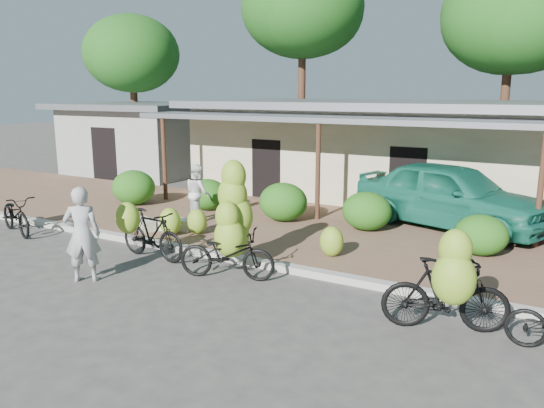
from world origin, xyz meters
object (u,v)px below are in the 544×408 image
Objects in this scene: tree_back_left at (130,52)px; vendor at (82,234)px; bike_right at (447,289)px; teal_van at (451,195)px; tree_far_center at (300,7)px; bike_far_left at (12,212)px; bike_center at (230,234)px; sack_near at (176,224)px; sack_far at (144,224)px; bystander at (198,193)px; bike_left at (149,232)px; tree_center_right at (507,17)px.

vendor is (11.69, -13.58, -4.66)m from tree_back_left.
teal_van reaches higher than bike_right.
tree_far_center reaches higher than bike_far_left.
teal_van is at bearing -46.40° from bike_center.
sack_far is (-0.75, -0.39, -0.01)m from sack_near.
bike_right is 0.39× the size of teal_van.
teal_van is (6.22, 2.80, 0.08)m from bystander.
tree_far_center reaches higher than teal_van.
bystander is at bearing 130.93° from teal_van.
bike_left reaches higher than sack_far.
tree_back_left is at bearing 32.35° from bike_center.
bike_left is 2.55× the size of sack_far.
bike_right reaches higher than sack_near.
bystander is (-0.76, 4.66, -0.03)m from vendor.
sack_far is at bearing -115.99° from tree_center_right.
tree_back_left is 22.75m from bike_right.
sack_far is at bearing 51.51° from bike_left.
teal_van is at bearing -40.54° from bike_far_left.
bike_center reaches higher than sack_near.
bike_center is at bearing 169.92° from bystander.
bike_center is (13.99, -11.83, -4.75)m from tree_back_left.
bystander is at bearing -116.04° from tree_center_right.
vendor is at bearing -77.45° from tree_far_center.
tree_center_right reaches higher than sack_near.
bike_left is 1.19× the size of bystander.
tree_far_center is at bearing -113.75° from vendor.
bike_center is 0.45× the size of teal_van.
bike_right is 7.83m from sack_near.
tree_center_right is 5.37× the size of bystander.
bystander is (-0.06, 1.06, 0.65)m from sack_near.
tree_center_right reaches higher than tree_back_left.
sack_far is 3.59m from vendor.
vendor is at bearing 80.38° from bike_right.
bike_left is 0.94× the size of bike_right.
vendor is at bearing -107.27° from tree_center_right.
bike_right is (11.13, -0.36, 0.12)m from bike_far_left.
bystander is at bearing -76.17° from tree_far_center.
bike_left is 2.13m from bike_center.
bike_left is 6.55m from bike_right.
teal_van is at bearing -8.03° from bike_right.
teal_van is (6.92, 4.26, 0.74)m from sack_far.
tree_far_center is at bearing 19.53° from bike_left.
bike_far_left is at bearing 74.65° from bystander.
vendor is (3.69, -16.58, -6.60)m from tree_far_center.
tree_center_right is at bearing -82.39° from bystander.
bike_center is (6.71, 0.26, 0.26)m from bike_far_left.
tree_far_center reaches higher than tree_back_left.
tree_center_right is 1.67× the size of teal_van.
bike_center is (2.11, 0.09, 0.23)m from bike_left.
tree_back_left is at bearing 36.77° from bike_right.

